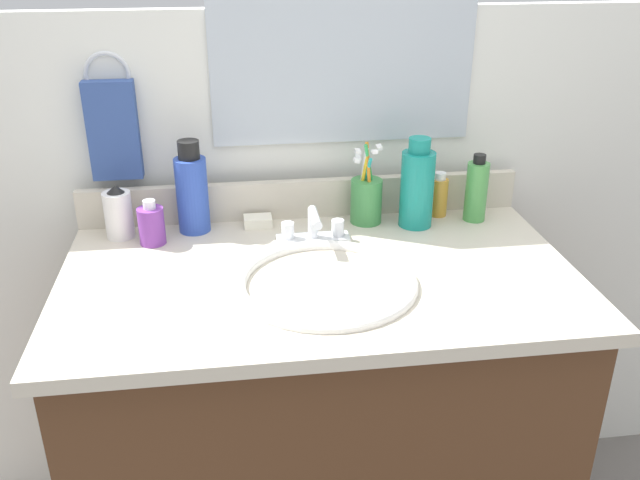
{
  "coord_description": "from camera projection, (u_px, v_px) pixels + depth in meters",
  "views": [
    {
      "loc": [
        -0.16,
        -1.21,
        1.47
      ],
      "look_at": [
        0.0,
        0.0,
        0.9
      ],
      "focal_mm": 38.3,
      "sensor_mm": 36.0,
      "label": 1
    }
  ],
  "objects": [
    {
      "name": "bottle_cream_purple",
      "position": [
        151.0,
        225.0,
        1.48
      ],
      "size": [
        0.06,
        0.06,
        0.1
      ],
      "color": "#7A3899",
      "rests_on": "countertop"
    },
    {
      "name": "faucet",
      "position": [
        313.0,
        231.0,
        1.48
      ],
      "size": [
        0.16,
        0.1,
        0.08
      ],
      "color": "silver",
      "rests_on": "countertop"
    },
    {
      "name": "soap_bar",
      "position": [
        258.0,
        221.0,
        1.57
      ],
      "size": [
        0.06,
        0.04,
        0.02
      ],
      "primitive_type": "cube",
      "color": "white",
      "rests_on": "countertop"
    },
    {
      "name": "bottle_lotion_white",
      "position": [
        118.0,
        213.0,
        1.5
      ],
      "size": [
        0.06,
        0.06,
        0.12
      ],
      "color": "white",
      "rests_on": "countertop"
    },
    {
      "name": "cup_green",
      "position": [
        366.0,
        199.0,
        1.58
      ],
      "size": [
        0.07,
        0.09,
        0.19
      ],
      "color": "#3F8C47",
      "rests_on": "countertop"
    },
    {
      "name": "backsplash",
      "position": [
        303.0,
        198.0,
        1.61
      ],
      "size": [
        1.04,
        0.02,
        0.09
      ],
      "primitive_type": "cube",
      "color": "beige",
      "rests_on": "countertop"
    },
    {
      "name": "back_wall",
      "position": [
        301.0,
        270.0,
        1.76
      ],
      "size": [
        2.14,
        0.04,
        1.3
      ],
      "primitive_type": "cube",
      "color": "silver",
      "rests_on": "ground_plane"
    },
    {
      "name": "hand_towel",
      "position": [
        113.0,
        131.0,
        1.51
      ],
      "size": [
        0.11,
        0.04,
        0.22
      ],
      "primitive_type": "cube",
      "color": "#334C8C"
    },
    {
      "name": "bottle_oil_amber",
      "position": [
        439.0,
        196.0,
        1.62
      ],
      "size": [
        0.04,
        0.04,
        0.11
      ],
      "color": "gold",
      "rests_on": "countertop"
    },
    {
      "name": "sink_basin",
      "position": [
        326.0,
        298.0,
        1.33
      ],
      "size": [
        0.36,
        0.36,
        0.11
      ],
      "color": "white",
      "rests_on": "countertop"
    },
    {
      "name": "mirror_panel",
      "position": [
        344.0,
        17.0,
        1.49
      ],
      "size": [
        0.6,
        0.01,
        0.56
      ],
      "primitive_type": "cube",
      "color": "#B2BCC6"
    },
    {
      "name": "bottle_shampoo_blue",
      "position": [
        192.0,
        191.0,
        1.52
      ],
      "size": [
        0.07,
        0.07,
        0.21
      ],
      "color": "#2D4CB2",
      "rests_on": "countertop"
    },
    {
      "name": "bottle_toner_green",
      "position": [
        476.0,
        190.0,
        1.58
      ],
      "size": [
        0.05,
        0.05,
        0.16
      ],
      "color": "#4C9E4C",
      "rests_on": "countertop"
    },
    {
      "name": "towel_ring",
      "position": [
        107.0,
        74.0,
        1.47
      ],
      "size": [
        0.1,
        0.01,
        0.1
      ],
      "primitive_type": "torus",
      "rotation": [
        1.57,
        0.0,
        0.0
      ],
      "color": "silver"
    },
    {
      "name": "bottle_mouthwash_teal",
      "position": [
        417.0,
        186.0,
        1.54
      ],
      "size": [
        0.08,
        0.08,
        0.21
      ],
      "color": "teal",
      "rests_on": "countertop"
    },
    {
      "name": "vanity_cabinet",
      "position": [
        319.0,
        438.0,
        1.55
      ],
      "size": [
        0.99,
        0.55,
        0.8
      ],
      "primitive_type": "cube",
      "color": "#4C2D19",
      "rests_on": "ground_plane"
    },
    {
      "name": "countertop",
      "position": [
        319.0,
        278.0,
        1.38
      ],
      "size": [
        1.04,
        0.6,
        0.03
      ],
      "primitive_type": "cube",
      "color": "beige",
      "rests_on": "vanity_cabinet"
    }
  ]
}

